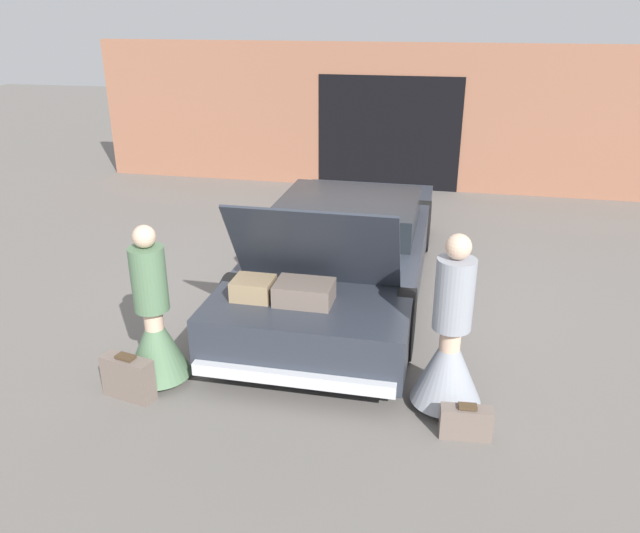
{
  "coord_description": "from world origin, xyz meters",
  "views": [
    {
      "loc": [
        1.26,
        -7.32,
        3.38
      ],
      "look_at": [
        0.0,
        -1.44,
        0.89
      ],
      "focal_mm": 35.0,
      "sensor_mm": 36.0,
      "label": 1
    }
  ],
  "objects": [
    {
      "name": "ground_plane",
      "position": [
        0.0,
        0.0,
        0.0
      ],
      "size": [
        40.0,
        40.0,
        0.0
      ],
      "primitive_type": "plane",
      "color": "slate"
    },
    {
      "name": "garage_wall_back",
      "position": [
        0.0,
        5.07,
        1.39
      ],
      "size": [
        12.0,
        0.14,
        2.8
      ],
      "color": "#9E664C",
      "rests_on": "ground_plane"
    },
    {
      "name": "car",
      "position": [
        -0.0,
        0.01,
        0.53
      ],
      "size": [
        2.03,
        5.33,
        1.68
      ],
      "color": "#2D333D",
      "rests_on": "ground_plane"
    },
    {
      "name": "person_left",
      "position": [
        -1.37,
        -2.54,
        0.57
      ],
      "size": [
        0.62,
        0.62,
        1.61
      ],
      "rotation": [
        0.0,
        0.0,
        -1.72
      ],
      "color": "beige",
      "rests_on": "ground_plane"
    },
    {
      "name": "person_right",
      "position": [
        1.37,
        -2.39,
        0.6
      ],
      "size": [
        0.64,
        0.64,
        1.68
      ],
      "rotation": [
        0.0,
        0.0,
        1.43
      ],
      "color": "beige",
      "rests_on": "ground_plane"
    },
    {
      "name": "suitcase_beside_left_person",
      "position": [
        -1.52,
        -2.86,
        0.21
      ],
      "size": [
        0.53,
        0.27,
        0.44
      ],
      "color": "#75665B",
      "rests_on": "ground_plane"
    },
    {
      "name": "suitcase_beside_right_person",
      "position": [
        1.55,
        -2.8,
        0.15
      ],
      "size": [
        0.45,
        0.18,
        0.32
      ],
      "color": "#75665B",
      "rests_on": "ground_plane"
    }
  ]
}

